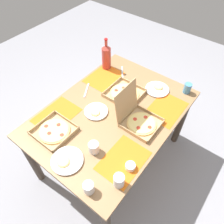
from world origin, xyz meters
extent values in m
plane|color=gray|center=(0.00, 0.00, 0.00)|extent=(6.00, 6.00, 0.00)
cylinder|color=#3F3328|center=(-0.63, -0.43, 0.36)|extent=(0.07, 0.07, 0.73)
cylinder|color=#3F3328|center=(0.63, -0.43, 0.36)|extent=(0.07, 0.07, 0.73)
cylinder|color=#3F3328|center=(-0.63, 0.43, 0.36)|extent=(0.07, 0.07, 0.73)
cylinder|color=#3F3328|center=(0.63, 0.43, 0.36)|extent=(0.07, 0.07, 0.73)
cube|color=#936D47|center=(0.00, 0.00, 0.74)|extent=(1.38, 0.99, 0.03)
cube|color=orange|center=(-0.31, -0.34, 0.76)|extent=(0.36, 0.26, 0.00)
cube|color=orange|center=(0.31, -0.34, 0.76)|extent=(0.36, 0.26, 0.00)
cube|color=orange|center=(-0.31, 0.34, 0.76)|extent=(0.36, 0.26, 0.00)
cube|color=orange|center=(0.31, 0.34, 0.76)|extent=(0.36, 0.26, 0.00)
cube|color=tan|center=(0.24, 0.04, 0.76)|extent=(0.30, 0.30, 0.01)
cube|color=tan|center=(0.09, 0.04, 0.78)|extent=(0.01, 0.30, 0.03)
cube|color=tan|center=(0.38, 0.04, 0.78)|extent=(0.01, 0.30, 0.03)
cube|color=tan|center=(0.24, -0.10, 0.78)|extent=(0.30, 0.01, 0.03)
cube|color=tan|center=(0.24, 0.19, 0.78)|extent=(0.30, 0.01, 0.03)
cylinder|color=#E0B76B|center=(0.24, 0.04, 0.77)|extent=(0.26, 0.26, 0.01)
cylinder|color=#EFD67F|center=(0.24, 0.04, 0.78)|extent=(0.23, 0.23, 0.00)
cylinder|color=red|center=(0.30, 0.04, 0.78)|extent=(0.03, 0.03, 0.00)
cylinder|color=red|center=(0.28, 0.08, 0.78)|extent=(0.03, 0.03, 0.00)
cylinder|color=red|center=(0.22, 0.12, 0.78)|extent=(0.03, 0.03, 0.00)
cylinder|color=red|center=(0.19, 0.06, 0.78)|extent=(0.03, 0.03, 0.00)
cylinder|color=red|center=(0.16, 0.01, 0.78)|extent=(0.03, 0.03, 0.00)
cylinder|color=red|center=(0.23, 0.00, 0.78)|extent=(0.03, 0.03, 0.00)
cylinder|color=red|center=(0.28, 0.00, 0.78)|extent=(0.03, 0.03, 0.00)
cube|color=tan|center=(0.04, -0.27, 0.76)|extent=(0.27, 0.27, 0.01)
cube|color=tan|center=(-0.09, -0.27, 0.78)|extent=(0.01, 0.27, 0.03)
cube|color=tan|center=(0.17, -0.27, 0.78)|extent=(0.01, 0.27, 0.03)
cube|color=tan|center=(0.04, -0.40, 0.78)|extent=(0.27, 0.01, 0.03)
cube|color=tan|center=(0.04, -0.13, 0.78)|extent=(0.27, 0.01, 0.03)
cylinder|color=#E0B76B|center=(0.04, -0.27, 0.77)|extent=(0.24, 0.24, 0.01)
cylinder|color=#EFD67F|center=(0.04, -0.27, 0.78)|extent=(0.21, 0.21, 0.00)
cylinder|color=red|center=(0.11, -0.26, 0.78)|extent=(0.03, 0.03, 0.00)
cylinder|color=red|center=(0.04, -0.21, 0.78)|extent=(0.03, 0.03, 0.00)
cylinder|color=red|center=(-0.02, -0.28, 0.78)|extent=(0.03, 0.03, 0.00)
cylinder|color=red|center=(0.04, -0.34, 0.78)|extent=(0.03, 0.03, 0.00)
cube|color=tan|center=(0.04, -0.11, 0.93)|extent=(0.27, 0.05, 0.27)
cube|color=tan|center=(-0.44, 0.23, 0.76)|extent=(0.28, 0.28, 0.01)
cube|color=tan|center=(-0.58, 0.23, 0.78)|extent=(0.01, 0.28, 0.03)
cube|color=tan|center=(-0.30, 0.23, 0.78)|extent=(0.01, 0.28, 0.03)
cube|color=tan|center=(-0.44, 0.09, 0.78)|extent=(0.28, 0.01, 0.03)
cube|color=tan|center=(-0.44, 0.37, 0.78)|extent=(0.28, 0.01, 0.03)
cylinder|color=#E0B76B|center=(-0.44, 0.23, 0.77)|extent=(0.25, 0.25, 0.01)
cylinder|color=#EFD67F|center=(-0.44, 0.23, 0.78)|extent=(0.22, 0.22, 0.00)
cylinder|color=red|center=(-0.38, 0.24, 0.78)|extent=(0.03, 0.03, 0.00)
cylinder|color=red|center=(-0.45, 0.31, 0.78)|extent=(0.03, 0.03, 0.00)
cylinder|color=red|center=(-0.48, 0.23, 0.78)|extent=(0.03, 0.03, 0.00)
cylinder|color=red|center=(-0.43, 0.15, 0.78)|extent=(0.03, 0.03, 0.00)
cylinder|color=white|center=(-0.56, -0.03, 0.76)|extent=(0.22, 0.22, 0.01)
cylinder|color=white|center=(-0.56, -0.03, 0.77)|extent=(0.23, 0.23, 0.01)
cylinder|color=#E0B76B|center=(-0.58, -0.03, 0.78)|extent=(0.09, 0.09, 0.01)
cylinder|color=#EFD67F|center=(-0.58, -0.03, 0.78)|extent=(0.08, 0.08, 0.00)
cylinder|color=white|center=(0.47, -0.16, 0.76)|extent=(0.21, 0.21, 0.01)
cylinder|color=white|center=(0.47, -0.16, 0.77)|extent=(0.22, 0.22, 0.01)
cylinder|color=#E0B76B|center=(0.49, -0.16, 0.78)|extent=(0.09, 0.09, 0.01)
cylinder|color=#EFD67F|center=(0.49, -0.16, 0.78)|extent=(0.07, 0.07, 0.00)
cylinder|color=white|center=(-0.08, 0.11, 0.76)|extent=(0.19, 0.19, 0.01)
cylinder|color=white|center=(-0.08, 0.11, 0.77)|extent=(0.20, 0.20, 0.01)
cylinder|color=#E0B76B|center=(-0.10, 0.09, 0.78)|extent=(0.08, 0.08, 0.01)
cylinder|color=#EFD67F|center=(-0.10, 0.09, 0.78)|extent=(0.07, 0.07, 0.00)
cylinder|color=#B2382D|center=(0.45, 0.42, 0.87)|extent=(0.09, 0.09, 0.22)
cone|color=#B2382D|center=(0.45, 0.42, 0.99)|extent=(0.09, 0.09, 0.04)
cylinder|color=#B2382D|center=(0.45, 0.42, 1.04)|extent=(0.03, 0.03, 0.06)
cylinder|color=red|center=(0.45, 0.42, 1.07)|extent=(0.03, 0.03, 0.01)
cylinder|color=silver|center=(-0.47, -0.42, 0.81)|extent=(0.07, 0.07, 0.10)
cylinder|color=teal|center=(0.61, -0.39, 0.80)|extent=(0.07, 0.07, 0.10)
cylinder|color=silver|center=(-0.38, -0.13, 0.80)|extent=(0.08, 0.08, 0.09)
cylinder|color=silver|center=(-0.62, -0.29, 0.80)|extent=(0.07, 0.07, 0.09)
cylinder|color=white|center=(-0.33, -0.41, 0.78)|extent=(0.07, 0.07, 0.04)
cube|color=#B7B7BC|center=(0.48, 0.24, 0.76)|extent=(0.16, 0.13, 0.00)
cube|color=#B7B7BC|center=(0.07, 0.35, 0.76)|extent=(0.17, 0.11, 0.00)
camera|label=1|loc=(-0.95, -0.74, 2.13)|focal=34.89mm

